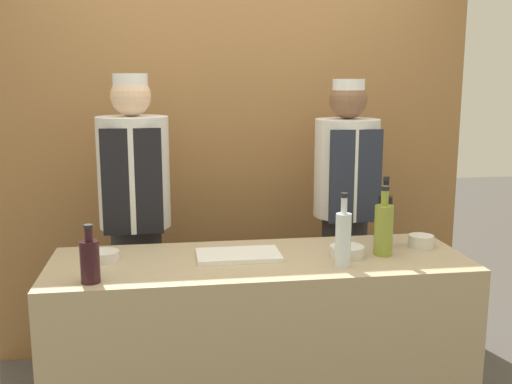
# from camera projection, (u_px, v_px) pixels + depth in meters

# --- Properties ---
(cabinet_wall) EXTENTS (2.88, 0.18, 2.40)m
(cabinet_wall) POSITION_uv_depth(u_px,v_px,m) (233.00, 159.00, 3.71)
(cabinet_wall) COLOR olive
(cabinet_wall) RESTS_ON ground_plane
(counter) EXTENTS (1.87, 0.63, 0.90)m
(counter) POSITION_uv_depth(u_px,v_px,m) (260.00, 351.00, 2.77)
(counter) COLOR tan
(counter) RESTS_ON ground_plane
(sauce_bowl_purple) EXTENTS (0.12, 0.12, 0.06)m
(sauce_bowl_purple) POSITION_uv_depth(u_px,v_px,m) (421.00, 240.00, 2.86)
(sauce_bowl_purple) COLOR silver
(sauce_bowl_purple) RESTS_ON counter
(sauce_bowl_brown) EXTENTS (0.13, 0.13, 0.04)m
(sauce_bowl_brown) POSITION_uv_depth(u_px,v_px,m) (104.00, 255.00, 2.65)
(sauce_bowl_brown) COLOR silver
(sauce_bowl_brown) RESTS_ON counter
(sauce_bowl_orange) EXTENTS (0.15, 0.15, 0.05)m
(sauce_bowl_orange) POSITION_uv_depth(u_px,v_px,m) (347.00, 250.00, 2.71)
(sauce_bowl_orange) COLOR silver
(sauce_bowl_orange) RESTS_ON counter
(cutting_board) EXTENTS (0.38, 0.22, 0.02)m
(cutting_board) POSITION_uv_depth(u_px,v_px,m) (238.00, 255.00, 2.70)
(cutting_board) COLOR white
(cutting_board) RESTS_ON counter
(bottle_wine) EXTENTS (0.08, 0.08, 0.24)m
(bottle_wine) POSITION_uv_depth(u_px,v_px,m) (90.00, 260.00, 2.35)
(bottle_wine) COLOR black
(bottle_wine) RESTS_ON counter
(bottle_soy) EXTENTS (0.07, 0.07, 0.34)m
(bottle_soy) POSITION_uv_depth(u_px,v_px,m) (385.00, 219.00, 2.86)
(bottle_soy) COLOR black
(bottle_soy) RESTS_ON counter
(bottle_oil) EXTENTS (0.09, 0.09, 0.32)m
(bottle_oil) POSITION_uv_depth(u_px,v_px,m) (384.00, 228.00, 2.72)
(bottle_oil) COLOR olive
(bottle_oil) RESTS_ON counter
(bottle_clear) EXTENTS (0.07, 0.07, 0.32)m
(bottle_clear) POSITION_uv_depth(u_px,v_px,m) (343.00, 238.00, 2.56)
(bottle_clear) COLOR silver
(bottle_clear) RESTS_ON counter
(chef_left) EXTENTS (0.37, 0.37, 1.71)m
(chef_left) POSITION_uv_depth(u_px,v_px,m) (136.00, 224.00, 3.18)
(chef_left) COLOR #28282D
(chef_left) RESTS_ON ground_plane
(chef_right) EXTENTS (0.35, 0.35, 1.69)m
(chef_right) POSITION_uv_depth(u_px,v_px,m) (345.00, 219.00, 3.35)
(chef_right) COLOR #28282D
(chef_right) RESTS_ON ground_plane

